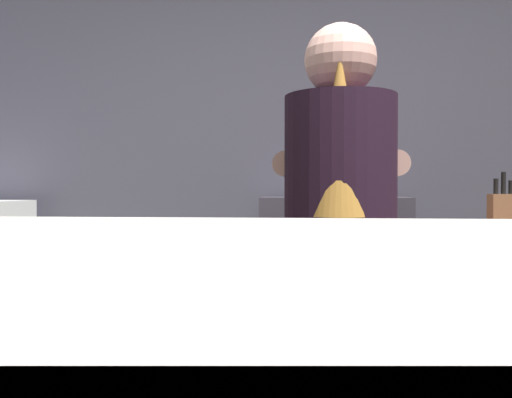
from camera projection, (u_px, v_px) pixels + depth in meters
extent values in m
cube|color=#494755|center=(308.00, 154.00, 3.56)|extent=(5.20, 0.10, 2.70)
cube|color=brown|center=(400.00, 364.00, 2.12)|extent=(2.10, 0.60, 0.91)
cube|color=#37333D|center=(334.00, 287.00, 3.28)|extent=(0.87, 0.36, 1.08)
cylinder|color=black|center=(340.00, 188.00, 1.68)|extent=(0.34, 0.34, 0.56)
sphere|color=#DBA394|center=(341.00, 60.00, 1.67)|extent=(0.22, 0.22, 0.22)
cone|color=#B27A33|center=(340.00, 134.00, 1.58)|extent=(0.18, 0.18, 0.47)
cylinder|color=#DBA394|center=(290.00, 166.00, 1.86)|extent=(0.10, 0.32, 0.08)
cylinder|color=#DBA394|center=(393.00, 165.00, 1.81)|extent=(0.10, 0.32, 0.08)
cube|color=brown|center=(503.00, 220.00, 2.14)|extent=(0.10, 0.08, 0.20)
cylinder|color=black|center=(496.00, 186.00, 2.14)|extent=(0.02, 0.02, 0.06)
cylinder|color=black|center=(503.00, 183.00, 2.13)|extent=(0.02, 0.02, 0.09)
cylinder|color=black|center=(511.00, 187.00, 2.13)|extent=(0.02, 0.02, 0.05)
cylinder|color=teal|center=(309.00, 237.00, 2.16)|extent=(0.22, 0.22, 0.06)
cube|color=silver|center=(409.00, 247.00, 2.06)|extent=(0.24, 0.11, 0.01)
cylinder|color=red|center=(363.00, 182.00, 3.32)|extent=(0.06, 0.06, 0.18)
cylinder|color=red|center=(363.00, 161.00, 3.32)|extent=(0.03, 0.03, 0.07)
cylinder|color=white|center=(363.00, 155.00, 3.32)|extent=(0.03, 0.03, 0.01)
cylinder|color=#DAC57E|center=(329.00, 184.00, 3.35)|extent=(0.06, 0.06, 0.16)
cylinder|color=#DAC57E|center=(329.00, 165.00, 3.35)|extent=(0.03, 0.03, 0.06)
cylinder|color=#333333|center=(329.00, 159.00, 3.35)|extent=(0.03, 0.03, 0.01)
cylinder|color=#376199|center=(379.00, 183.00, 3.22)|extent=(0.06, 0.06, 0.17)
cylinder|color=#376199|center=(379.00, 162.00, 3.22)|extent=(0.02, 0.02, 0.07)
cylinder|color=silver|center=(380.00, 155.00, 3.22)|extent=(0.03, 0.03, 0.01)
cylinder|color=#478932|center=(375.00, 183.00, 3.16)|extent=(0.05, 0.05, 0.17)
cylinder|color=#478932|center=(375.00, 162.00, 3.15)|extent=(0.02, 0.02, 0.07)
cylinder|color=black|center=(375.00, 155.00, 3.15)|extent=(0.03, 0.03, 0.01)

